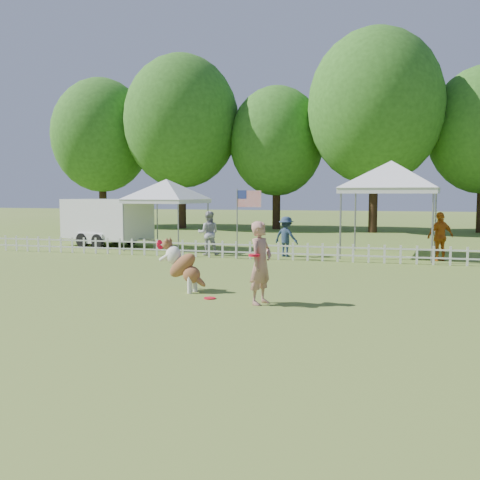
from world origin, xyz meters
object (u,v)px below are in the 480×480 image
Objects in this scene: handler at (261,263)px; canopy_tent_left at (167,215)px; flag_pole at (237,224)px; spectator_b at (286,237)px; dog at (183,265)px; frisbee_on_turf at (210,298)px; canopy_tent_right at (390,210)px; spectator_a at (209,233)px; cargo_trailer at (107,222)px; spectator_c at (440,236)px.

handler is 11.26m from canopy_tent_left.
flag_pole reaches higher than spectator_b.
dog is 0.84× the size of spectator_b.
flag_pole reaches higher than frisbee_on_turf.
canopy_tent_right is 2.08× the size of spectator_a.
handler reaches higher than frisbee_on_turf.
canopy_tent_right is 0.72× the size of cargo_trailer.
canopy_tent_left is at bearing -174.23° from canopy_tent_right.
cargo_trailer is at bearing -35.43° from spectator_a.
canopy_tent_left reaches higher than spectator_c.
cargo_trailer is 2.90× the size of spectator_a.
canopy_tent_right reaches higher than spectator_b.
canopy_tent_left is at bearing 118.17° from frisbee_on_turf.
spectator_a reaches higher than dog.
spectator_b is at bearing -156.80° from canopy_tent_right.
handler is 1.40× the size of dog.
cargo_trailer is (-9.16, 10.05, 0.18)m from handler.
canopy_tent_right is at bearing 29.57° from flag_pole.
canopy_tent_right reaches higher than cargo_trailer.
canopy_tent_right is at bearing 7.49° from canopy_tent_left.
spectator_b is at bearing -29.52° from spectator_c.
canopy_tent_left is 3.13m from cargo_trailer.
handler is at bearing 101.79° from spectator_a.
spectator_a is (5.33, -2.10, -0.22)m from cargo_trailer.
cargo_trailer reaches higher than dog.
dog is (-2.05, 0.89, -0.24)m from handler.
canopy_tent_left reaches higher than handler.
handler is 2.25m from dog.
dog is 11.60m from cargo_trailer.
flag_pole is 1.47× the size of spectator_c.
handler is 0.51× the size of canopy_tent_right.
canopy_tent_left is 8.68m from canopy_tent_right.
handler is 1.05× the size of spectator_a.
spectator_c is at bearing 169.72° from spectator_a.
spectator_c is at bearing -22.75° from canopy_tent_right.
frisbee_on_turf is 8.19m from spectator_a.
cargo_trailer is 1.94× the size of flag_pole.
dog reaches higher than frisbee_on_turf.
spectator_a is at bearing 44.43° from handler.
handler is at bearing -30.63° from cargo_trailer.
dog is 0.74× the size of spectator_c.
canopy_tent_right is at bearing 67.68° from frisbee_on_turf.
spectator_b is (-1.01, 8.28, -0.13)m from handler.
canopy_tent_left is at bearing -47.18° from spectator_a.
canopy_tent_left is 5.27m from spectator_b.
canopy_tent_right is (4.61, 8.48, 1.07)m from dog.
canopy_tent_right is at bearing 178.56° from spectator_a.
handler is at bearing 119.60° from spectator_b.
handler reaches higher than spectator_a.
canopy_tent_right is 2.33× the size of spectator_b.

